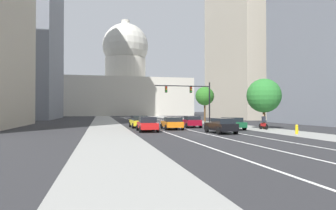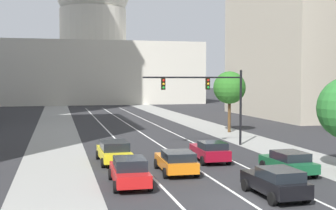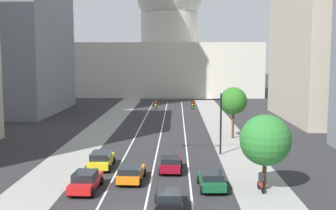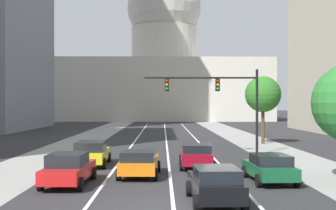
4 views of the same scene
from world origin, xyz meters
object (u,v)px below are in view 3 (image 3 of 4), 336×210
(car_crimson, at_px, (171,163))
(car_black, at_px, (169,199))
(capitol_building, at_px, (169,49))
(car_green, at_px, (212,180))
(car_orange, at_px, (131,173))
(traffic_signal_mast, at_px, (194,111))
(street_tree_far_right, at_px, (233,101))
(car_red, at_px, (86,181))
(car_yellow, at_px, (101,159))
(street_tree_mid_right, at_px, (265,140))
(cyclist, at_px, (261,181))

(car_crimson, relative_size, car_black, 1.00)
(capitol_building, bearing_deg, car_green, -86.75)
(car_crimson, distance_m, car_black, 9.75)
(car_black, xyz_separation_m, car_orange, (-3.29, 6.56, -0.02))
(traffic_signal_mast, bearing_deg, car_black, -98.14)
(car_crimson, distance_m, street_tree_far_right, 18.29)
(car_red, distance_m, car_orange, 4.09)
(car_red, relative_size, car_crimson, 1.11)
(capitol_building, distance_m, car_yellow, 81.41)
(car_crimson, bearing_deg, car_yellow, 81.28)
(street_tree_mid_right, distance_m, street_tree_far_right, 21.14)
(car_red, distance_m, street_tree_mid_right, 14.32)
(car_green, distance_m, street_tree_far_right, 21.93)
(car_yellow, bearing_deg, car_red, 178.93)
(car_orange, bearing_deg, street_tree_mid_right, -97.70)
(car_green, distance_m, car_orange, 6.81)
(car_black, distance_m, car_orange, 7.34)
(traffic_signal_mast, xyz_separation_m, cyclist, (4.63, -12.57, -3.80))
(car_red, xyz_separation_m, car_crimson, (6.55, 5.65, -0.02))
(capitol_building, relative_size, car_black, 11.69)
(car_orange, bearing_deg, car_crimson, -43.67)
(car_red, height_order, street_tree_far_right, street_tree_far_right)
(car_green, bearing_deg, street_tree_far_right, -14.30)
(car_green, height_order, traffic_signal_mast, traffic_signal_mast)
(car_red, height_order, car_orange, car_red)
(car_yellow, distance_m, traffic_signal_mast, 11.36)
(car_yellow, distance_m, street_tree_mid_right, 15.59)
(car_green, distance_m, car_black, 5.76)
(car_crimson, height_order, cyclist, cyclist)
(cyclist, bearing_deg, street_tree_far_right, -7.53)
(car_red, height_order, traffic_signal_mast, traffic_signal_mast)
(car_yellow, xyz_separation_m, car_black, (6.55, -10.94, -0.02))
(capitol_building, xyz_separation_m, car_yellow, (-4.91, -80.40, -11.85))
(car_orange, relative_size, traffic_signal_mast, 0.51)
(car_orange, distance_m, street_tree_far_right, 22.55)
(car_green, xyz_separation_m, car_black, (-3.27, -4.75, 0.04))
(car_orange, bearing_deg, car_black, -151.29)
(cyclist, bearing_deg, car_black, 115.18)
(street_tree_mid_right, height_order, street_tree_far_right, street_tree_far_right)
(car_red, bearing_deg, street_tree_mid_right, -85.58)
(capitol_building, distance_m, car_red, 88.17)
(capitol_building, relative_size, car_orange, 10.96)
(capitol_building, height_order, car_crimson, capitol_building)
(car_green, relative_size, cyclist, 2.44)
(car_yellow, relative_size, car_black, 1.13)
(car_yellow, distance_m, car_black, 12.75)
(car_black, relative_size, cyclist, 2.43)
(car_black, height_order, cyclist, cyclist)
(car_black, distance_m, street_tree_far_right, 27.26)
(car_crimson, height_order, car_black, car_black)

